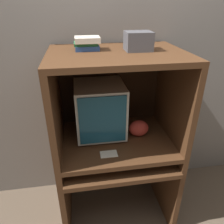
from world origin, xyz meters
TOP-DOWN VIEW (x-y plane):
  - wall_back at (0.00, 0.72)m, footprint 6.00×0.06m
  - desk_base at (0.00, 0.29)m, footprint 0.91×0.68m
  - desk_monitor_shelf at (0.00, 0.33)m, footprint 0.91×0.66m
  - hutch_upper at (0.00, 0.36)m, footprint 0.91×0.66m
  - crt_monitor at (-0.11, 0.43)m, footprint 0.37×0.38m
  - keyboard at (-0.14, 0.21)m, footprint 0.48×0.15m
  - mouse at (0.17, 0.23)m, footprint 0.06×0.04m
  - snack_bag at (0.18, 0.35)m, footprint 0.16×0.12m
  - book_stack at (-0.19, 0.42)m, footprint 0.17×0.15m
  - paper_card at (-0.09, 0.14)m, footprint 0.12×0.08m
  - storage_box at (0.14, 0.35)m, footprint 0.17×0.15m

SIDE VIEW (x-z plane):
  - desk_base at x=0.00m, z-range 0.09..0.74m
  - keyboard at x=-0.14m, z-range 0.65..0.68m
  - mouse at x=0.17m, z-range 0.65..0.68m
  - desk_monitor_shelf at x=0.00m, z-range 0.68..0.80m
  - paper_card at x=-0.09m, z-range 0.77..0.77m
  - snack_bag at x=0.18m, z-range 0.77..0.90m
  - crt_monitor at x=-0.11m, z-range 0.78..1.20m
  - hutch_upper at x=0.00m, z-range 0.87..1.54m
  - wall_back at x=0.00m, z-range 0.00..2.60m
  - book_stack at x=-0.19m, z-range 1.44..1.53m
  - storage_box at x=0.14m, z-range 1.44..1.56m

